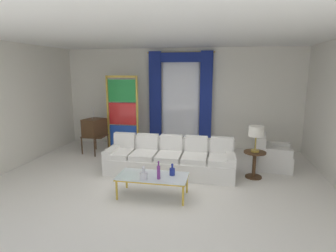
# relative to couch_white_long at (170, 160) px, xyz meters

# --- Properties ---
(ground_plane) EXTENTS (16.00, 16.00, 0.00)m
(ground_plane) POSITION_rel_couch_white_long_xyz_m (-0.15, -0.63, -0.31)
(ground_plane) COLOR white
(wall_rear) EXTENTS (8.00, 0.12, 3.00)m
(wall_rear) POSITION_rel_couch_white_long_xyz_m (-0.15, 2.43, 1.19)
(wall_rear) COLOR white
(wall_rear) RESTS_ON ground
(wall_left) EXTENTS (0.12, 7.00, 3.00)m
(wall_left) POSITION_rel_couch_white_long_xyz_m (-3.81, -0.03, 1.19)
(wall_left) COLOR white
(wall_left) RESTS_ON ground
(ceiling_slab) EXTENTS (8.00, 7.60, 0.04)m
(ceiling_slab) POSITION_rel_couch_white_long_xyz_m (-0.15, 0.17, 2.71)
(ceiling_slab) COLOR white
(curtained_window) EXTENTS (2.00, 0.17, 2.70)m
(curtained_window) POSITION_rel_couch_white_long_xyz_m (-0.12, 2.26, 1.43)
(curtained_window) COLOR white
(curtained_window) RESTS_ON ground
(couch_white_long) EXTENTS (2.92, 0.93, 0.86)m
(couch_white_long) POSITION_rel_couch_white_long_xyz_m (0.00, 0.00, 0.00)
(couch_white_long) COLOR white
(couch_white_long) RESTS_ON ground
(coffee_table) EXTENTS (1.31, 0.62, 0.41)m
(coffee_table) POSITION_rel_couch_white_long_xyz_m (-0.10, -1.29, 0.07)
(coffee_table) COLOR silver
(coffee_table) RESTS_ON ground
(bottle_blue_decanter) EXTENTS (0.10, 0.10, 0.23)m
(bottle_blue_decanter) POSITION_rel_couch_white_long_xyz_m (0.26, -1.19, 0.18)
(bottle_blue_decanter) COLOR navy
(bottle_blue_decanter) RESTS_ON coffee_table
(bottle_crystal_tall) EXTENTS (0.06, 0.06, 0.34)m
(bottle_crystal_tall) POSITION_rel_couch_white_long_xyz_m (0.05, -1.43, 0.24)
(bottle_crystal_tall) COLOR #753384
(bottle_crystal_tall) RESTS_ON coffee_table
(bottle_amber_squat) EXTENTS (0.14, 0.14, 0.25)m
(bottle_amber_squat) POSITION_rel_couch_white_long_xyz_m (-0.21, -1.49, 0.19)
(bottle_amber_squat) COLOR silver
(bottle_amber_squat) RESTS_ON coffee_table
(vintage_tv) EXTENTS (0.66, 0.71, 1.35)m
(vintage_tv) POSITION_rel_couch_white_long_xyz_m (-2.42, 1.14, 0.42)
(vintage_tv) COLOR #472D19
(vintage_tv) RESTS_ON ground
(armchair_white) EXTENTS (0.91, 0.90, 0.80)m
(armchair_white) POSITION_rel_couch_white_long_xyz_m (2.34, 0.77, -0.02)
(armchair_white) COLOR white
(armchair_white) RESTS_ON ground
(stained_glass_divider) EXTENTS (0.95, 0.05, 2.20)m
(stained_glass_divider) POSITION_rel_couch_white_long_xyz_m (-1.71, 1.55, 0.75)
(stained_glass_divider) COLOR gold
(stained_glass_divider) RESTS_ON ground
(peacock_figurine) EXTENTS (0.44, 0.60, 0.50)m
(peacock_figurine) POSITION_rel_couch_white_long_xyz_m (-1.19, 1.19, -0.09)
(peacock_figurine) COLOR beige
(peacock_figurine) RESTS_ON ground
(round_side_table) EXTENTS (0.48, 0.48, 0.59)m
(round_side_table) POSITION_rel_couch_white_long_xyz_m (1.87, 0.05, 0.05)
(round_side_table) COLOR #472D19
(round_side_table) RESTS_ON ground
(table_lamp_brass) EXTENTS (0.32, 0.32, 0.57)m
(table_lamp_brass) POSITION_rel_couch_white_long_xyz_m (1.87, 0.05, 0.72)
(table_lamp_brass) COLOR #B29338
(table_lamp_brass) RESTS_ON round_side_table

